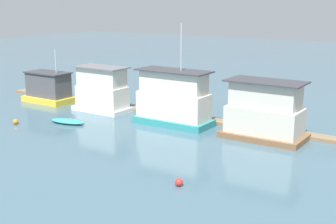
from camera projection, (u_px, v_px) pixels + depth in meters
ground_plane at (174, 124)px, 44.96m from camera, size 200.00×200.00×0.00m
dock_walkway at (188, 117)px, 47.08m from camera, size 51.00×1.44×0.30m
houseboat_yellow at (49, 88)px, 54.44m from camera, size 5.83×3.44×6.18m
houseboat_white at (102, 90)px, 49.93m from camera, size 6.08×3.33×4.78m
houseboat_teal at (173, 100)px, 44.34m from camera, size 7.48×3.32×9.61m
houseboat_brown at (265, 113)px, 39.83m from camera, size 7.06×3.87×5.03m
dinghy_teal at (68, 121)px, 45.19m from camera, size 3.91×2.02×0.43m
mooring_post_near_left at (101, 101)px, 51.89m from camera, size 0.31×0.31×1.41m
mooring_post_far_left at (88, 97)px, 52.86m from camera, size 0.21×0.21×1.90m
buoy_red at (179, 182)px, 29.96m from camera, size 0.53×0.53×0.53m
buoy_orange at (16, 122)px, 44.84m from camera, size 0.51×0.51×0.51m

